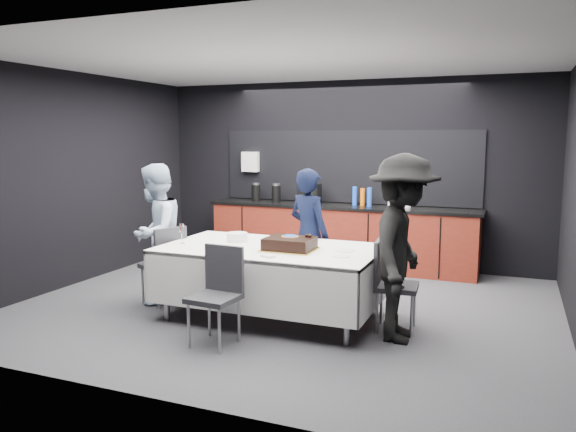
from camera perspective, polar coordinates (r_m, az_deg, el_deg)
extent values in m
plane|color=#3F3F44|center=(6.59, -0.33, -9.20)|extent=(6.00, 6.00, 0.00)
cube|color=white|center=(6.35, -0.35, 15.72)|extent=(6.00, 5.00, 0.04)
cube|color=black|center=(8.67, 5.98, 4.35)|extent=(6.00, 0.04, 2.80)
cube|color=black|center=(4.13, -13.68, 0.13)|extent=(6.00, 0.04, 2.80)
cube|color=black|center=(7.95, -20.79, 3.54)|extent=(0.04, 5.00, 2.80)
cube|color=#61190F|center=(8.50, 5.33, -2.17)|extent=(4.00, 0.60, 0.90)
cube|color=black|center=(8.43, 5.37, 0.98)|extent=(4.10, 0.64, 0.04)
cube|color=black|center=(8.65, 5.96, 5.01)|extent=(4.00, 0.03, 1.10)
cube|color=white|center=(9.17, -3.82, 5.52)|extent=(0.28, 0.12, 0.32)
cylinder|color=black|center=(8.91, -3.27, 2.35)|extent=(0.14, 0.14, 0.26)
cylinder|color=black|center=(8.77, -1.20, 2.27)|extent=(0.14, 0.14, 0.26)
cube|color=black|center=(8.57, 2.18, 2.26)|extent=(0.32, 0.24, 0.30)
cylinder|color=blue|center=(8.41, 6.79, 2.03)|extent=(0.07, 0.07, 0.28)
cylinder|color=orange|center=(8.38, 7.58, 1.93)|extent=(0.07, 0.07, 0.26)
cylinder|color=blue|center=(8.28, 8.26, 1.91)|extent=(0.07, 0.07, 0.28)
cylinder|color=white|center=(8.24, 10.38, 1.17)|extent=(0.08, 0.08, 0.09)
cylinder|color=white|center=(8.22, 11.26, 1.13)|extent=(0.08, 0.08, 0.09)
cylinder|color=white|center=(8.19, 12.09, 1.09)|extent=(0.08, 0.08, 0.09)
cylinder|color=#99999E|center=(8.90, -3.28, 3.28)|extent=(0.12, 0.12, 0.03)
cylinder|color=#99999E|center=(8.76, -1.21, 3.22)|extent=(0.12, 0.12, 0.03)
cylinder|color=#99999E|center=(6.18, -12.26, -6.93)|extent=(0.06, 0.06, 0.75)
cylinder|color=#99999E|center=(7.00, -7.64, -5.04)|extent=(0.06, 0.06, 0.75)
cylinder|color=#99999E|center=(5.35, 5.99, -9.15)|extent=(0.06, 0.06, 0.75)
cylinder|color=#99999E|center=(6.28, 8.54, -6.59)|extent=(0.06, 0.06, 0.75)
cube|color=white|center=(6.04, -1.78, -3.34)|extent=(2.32, 1.32, 0.04)
cube|color=white|center=(5.53, -4.52, -7.26)|extent=(2.32, 0.02, 0.55)
cube|color=white|center=(6.68, 0.48, -4.55)|extent=(2.32, 0.02, 0.55)
cube|color=white|center=(6.64, -10.93, -4.79)|extent=(0.02, 1.32, 0.55)
cube|color=white|center=(5.75, 8.85, -6.75)|extent=(0.02, 1.32, 0.55)
cube|color=gold|center=(5.87, 0.17, -3.42)|extent=(0.54, 0.44, 0.01)
cube|color=black|center=(5.86, 0.17, -2.85)|extent=(0.50, 0.40, 0.11)
cube|color=black|center=(5.84, 0.17, -2.27)|extent=(0.50, 0.40, 0.01)
cylinder|color=orange|center=(5.91, 0.21, -2.08)|extent=(0.18, 0.18, 0.00)
cylinder|color=blue|center=(5.90, 0.21, -2.04)|extent=(0.15, 0.15, 0.01)
sphere|color=black|center=(5.89, 2.24, -1.96)|extent=(0.04, 0.04, 0.04)
sphere|color=black|center=(5.84, 2.29, -2.04)|extent=(0.04, 0.04, 0.04)
sphere|color=black|center=(5.86, 1.92, -2.01)|extent=(0.04, 0.04, 0.04)
cylinder|color=white|center=(6.36, -5.19, -2.15)|extent=(0.23, 0.23, 0.10)
cylinder|color=white|center=(5.92, -5.76, -3.38)|extent=(0.20, 0.20, 0.01)
cylinder|color=white|center=(5.86, 5.81, -3.50)|extent=(0.20, 0.20, 0.01)
cylinder|color=white|center=(5.58, 5.40, -4.07)|extent=(0.19, 0.19, 0.01)
cylinder|color=white|center=(6.29, 0.93, -2.65)|extent=(0.21, 0.21, 0.01)
cube|color=white|center=(5.53, -2.05, -4.09)|extent=(0.16, 0.14, 0.02)
cylinder|color=white|center=(6.34, -10.69, -2.74)|extent=(0.06, 0.06, 0.00)
cylinder|color=white|center=(6.32, -10.71, -2.19)|extent=(0.01, 0.01, 0.12)
cylinder|color=white|center=(6.31, -10.74, -1.21)|extent=(0.05, 0.05, 0.10)
cube|color=#2A2A2F|center=(6.78, -12.64, -4.96)|extent=(0.55, 0.55, 0.05)
cube|color=#2A2A2F|center=(6.57, -11.83, -3.12)|extent=(0.20, 0.40, 0.45)
cylinder|color=#99999E|center=(7.06, -12.15, -6.34)|extent=(0.03, 0.03, 0.44)
cylinder|color=#99999E|center=(6.89, -14.55, -6.78)|extent=(0.03, 0.03, 0.44)
cylinder|color=#99999E|center=(6.78, -10.59, -6.89)|extent=(0.03, 0.03, 0.44)
cylinder|color=#99999E|center=(6.61, -13.05, -7.37)|extent=(0.03, 0.03, 0.44)
cube|color=#2A2A2F|center=(5.82, 10.97, -7.08)|extent=(0.46, 0.46, 0.05)
cube|color=#2A2A2F|center=(5.78, 9.16, -4.58)|extent=(0.08, 0.42, 0.45)
cylinder|color=#99999E|center=(5.70, 12.45, -9.83)|extent=(0.03, 0.03, 0.44)
cylinder|color=#99999E|center=(6.03, 12.72, -8.86)|extent=(0.03, 0.03, 0.44)
cylinder|color=#99999E|center=(5.74, 9.01, -9.63)|extent=(0.03, 0.03, 0.44)
cylinder|color=#99999E|center=(6.06, 9.47, -8.68)|extent=(0.03, 0.03, 0.44)
cube|color=#2A2A2F|center=(5.36, -7.55, -8.29)|extent=(0.45, 0.45, 0.05)
cube|color=#2A2A2F|center=(5.45, -6.49, -5.29)|extent=(0.42, 0.07, 0.45)
cylinder|color=#99999E|center=(5.39, -10.06, -10.82)|extent=(0.03, 0.03, 0.44)
cylinder|color=#99999E|center=(5.21, -6.98, -11.44)|extent=(0.03, 0.03, 0.44)
cylinder|color=#99999E|center=(5.66, -7.99, -9.87)|extent=(0.03, 0.03, 0.44)
cylinder|color=#99999E|center=(5.48, -5.00, -10.41)|extent=(0.03, 0.03, 0.44)
imported|color=black|center=(6.69, 2.14, -1.93)|extent=(0.68, 0.58, 1.59)
imported|color=silver|center=(6.79, -13.30, -1.76)|extent=(0.71, 0.87, 1.64)
imported|color=black|center=(5.46, 11.55, -3.22)|extent=(0.72, 1.19, 1.80)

